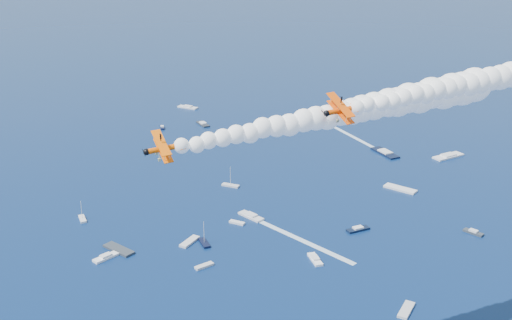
% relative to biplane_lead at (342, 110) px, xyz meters
% --- Properties ---
extents(biplane_lead, '(11.73, 11.90, 7.85)m').
position_rel_biplane_lead_xyz_m(biplane_lead, '(0.00, 0.00, 0.00)').
color(biplane_lead, '#F84E05').
extents(biplane_trail, '(11.43, 11.74, 7.34)m').
position_rel_biplane_lead_xyz_m(biplane_trail, '(-25.84, -20.66, -4.27)').
color(biplane_trail, '#FD6105').
extents(smoke_trail_lead, '(72.49, 72.48, 12.42)m').
position_rel_biplane_lead_xyz_m(smoke_trail_lead, '(23.92, 24.45, 2.64)').
color(smoke_trail_lead, white).
extents(smoke_trail_trail, '(72.49, 72.46, 12.42)m').
position_rel_biplane_lead_xyz_m(smoke_trail_trail, '(-1.25, 3.12, -1.63)').
color(smoke_trail_trail, white).
extents(spectator_boats, '(210.47, 162.46, 0.70)m').
position_rel_biplane_lead_xyz_m(spectator_boats, '(-19.09, 93.11, -58.20)').
color(spectator_boats, silver).
rests_on(spectator_boats, ground).
extents(boat_wakes, '(124.31, 152.23, 0.04)m').
position_rel_biplane_lead_xyz_m(boat_wakes, '(17.64, 85.93, -58.52)').
color(boat_wakes, white).
rests_on(boat_wakes, ground).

